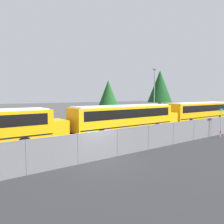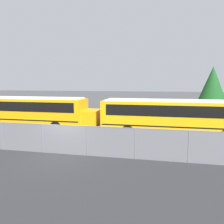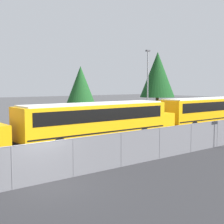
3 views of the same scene
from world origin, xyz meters
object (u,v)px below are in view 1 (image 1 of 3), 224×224
(light_pole, at_px, (154,92))
(tree_2, at_px, (160,86))
(tree_0, at_px, (108,94))
(school_bus_3, at_px, (200,111))
(school_bus_2, at_px, (126,117))
(street_sign, at_px, (221,122))

(light_pole, bearing_deg, tree_2, 32.60)
(tree_0, bearing_deg, school_bus_3, -45.18)
(light_pole, height_order, tree_2, tree_2)
(school_bus_2, height_order, tree_2, tree_2)
(light_pole, distance_m, tree_0, 8.51)
(school_bus_2, distance_m, light_pole, 15.61)
(tree_0, bearing_deg, tree_2, 5.66)
(school_bus_2, xyz_separation_m, school_bus_3, (14.41, 0.37, 0.00))
(school_bus_3, bearing_deg, light_pole, 99.91)
(school_bus_2, relative_size, tree_0, 2.10)
(street_sign, distance_m, tree_0, 17.27)
(street_sign, relative_size, tree_2, 0.32)
(school_bus_3, bearing_deg, school_bus_2, -178.55)
(street_sign, xyz_separation_m, tree_0, (-1.47, 16.99, 2.75))
(tree_0, height_order, tree_2, tree_2)
(street_sign, bearing_deg, tree_2, 56.85)
(school_bus_2, distance_m, tree_2, 21.86)
(school_bus_3, bearing_deg, tree_0, 134.82)
(light_pole, relative_size, tree_2, 0.96)
(school_bus_3, height_order, street_sign, school_bus_3)
(tree_0, distance_m, tree_2, 13.60)
(light_pole, bearing_deg, school_bus_2, -148.30)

